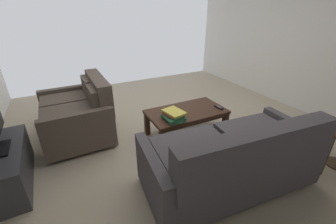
{
  "coord_description": "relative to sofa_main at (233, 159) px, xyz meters",
  "views": [
    {
      "loc": [
        1.41,
        2.5,
        1.75
      ],
      "look_at": [
        0.45,
        0.62,
        0.72
      ],
      "focal_mm": 23.08,
      "sensor_mm": 36.0,
      "label": 1
    }
  ],
  "objects": [
    {
      "name": "tv_remote",
      "position": [
        -0.61,
        -0.99,
        0.04
      ],
      "size": [
        0.06,
        0.16,
        0.02
      ],
      "color": "black",
      "rests_on": "coffee_table"
    },
    {
      "name": "ground_plane",
      "position": [
        -0.03,
        -1.25,
        -0.38
      ],
      "size": [
        5.02,
        5.5,
        0.01
      ],
      "primitive_type": "cube",
      "color": "#B7A88E"
    },
    {
      "name": "loveseat_near",
      "position": [
        1.26,
        -1.82,
        -0.0
      ],
      "size": [
        0.92,
        1.18,
        0.86
      ],
      "color": "black",
      "rests_on": "ground"
    },
    {
      "name": "wall_left",
      "position": [
        -2.54,
        -1.25,
        1.03
      ],
      "size": [
        0.12,
        5.5,
        2.79
      ],
      "primitive_type": "cube",
      "color": "white",
      "rests_on": "ground"
    },
    {
      "name": "coffee_table",
      "position": [
        -0.13,
        -1.12,
        -0.03
      ],
      "size": [
        1.12,
        0.62,
        0.4
      ],
      "color": "#3D2316",
      "rests_on": "ground"
    },
    {
      "name": "coffee_mug",
      "position": [
        -1.21,
        0.1,
        0.21
      ],
      "size": [
        0.1,
        0.08,
        0.1
      ],
      "color": "#334C8C",
      "rests_on": "end_table"
    },
    {
      "name": "tv_stand",
      "position": [
        2.1,
        -1.11,
        -0.15
      ],
      "size": [
        0.45,
        1.04,
        0.45
      ],
      "color": "#38383D",
      "rests_on": "ground"
    },
    {
      "name": "end_table",
      "position": [
        -1.26,
        0.14,
        0.06
      ],
      "size": [
        0.43,
        0.43,
        0.54
      ],
      "color": "#472D1C",
      "rests_on": "ground"
    },
    {
      "name": "book_stack",
      "position": [
        0.16,
        -0.98,
        0.09
      ],
      "size": [
        0.26,
        0.32,
        0.12
      ],
      "color": "#337F51",
      "rests_on": "coffee_table"
    },
    {
      "name": "sofa_main",
      "position": [
        0.0,
        0.0,
        0.0
      ],
      "size": [
        1.83,
        0.99,
        0.86
      ],
      "color": "black",
      "rests_on": "ground"
    }
  ]
}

